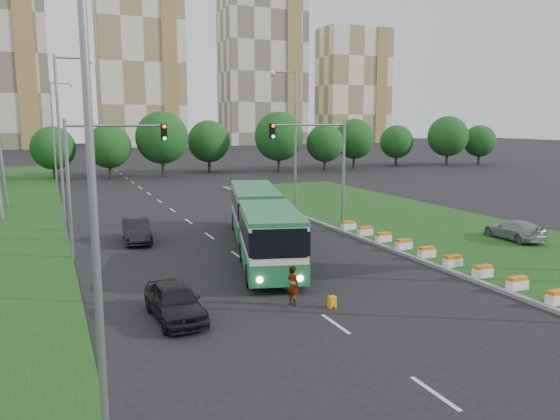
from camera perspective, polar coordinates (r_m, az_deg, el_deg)
name	(u,v)px	position (r m, az deg, el deg)	size (l,w,h in m)	color
ground	(330,276)	(28.36, 5.27, -6.88)	(360.00, 360.00, 0.00)	black
grass_median	(434,228)	(41.92, 15.78, -1.78)	(14.00, 60.00, 0.15)	#174614
median_kerb	(352,235)	(38.00, 7.57, -2.61)	(0.30, 60.00, 0.18)	gray
lane_markings	(183,217)	(45.73, -10.12, -0.76)	(0.20, 100.00, 0.01)	beige
flower_planters	(427,252)	(32.49, 15.08, -4.25)	(1.10, 18.10, 0.60)	white
traffic_mast_median	(324,157)	(38.39, 4.57, 5.50)	(5.76, 0.32, 8.00)	gray
traffic_mast_left	(97,165)	(33.12, -18.54, 4.44)	(5.76, 0.32, 8.00)	gray
street_lamps	(216,150)	(35.42, -6.70, 6.20)	(36.00, 60.00, 12.00)	gray
tree_line	(214,144)	(82.28, -6.92, 6.90)	(120.00, 8.00, 9.00)	#124617
apartment_tower_ceast	(140,64)	(176.99, -14.40, 14.60)	(25.00, 15.00, 50.00)	beige
apartment_tower_east	(263,73)	(187.40, -1.83, 14.11)	(27.00, 15.00, 47.00)	beige
midrise_east	(353,86)	(202.51, 7.67, 12.68)	(24.00, 14.00, 40.00)	beige
articulated_bus	(257,222)	(33.22, -2.42, -1.24)	(2.79, 17.93, 2.95)	silver
car_left_near	(175,301)	(22.53, -10.93, -9.33)	(1.78, 4.42, 1.51)	black
car_left_far	(137,231)	(37.02, -14.75, -2.09)	(1.61, 4.62, 1.52)	black
car_median	(514,230)	(39.06, 23.30, -1.91)	(1.81, 4.46, 1.29)	gray
pedestrian	(293,286)	(23.71, 1.36, -7.90)	(0.64, 0.42, 1.75)	gray
shopping_trolley	(332,302)	(23.65, 5.46, -9.56)	(0.30, 0.32, 0.52)	#FFA20D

